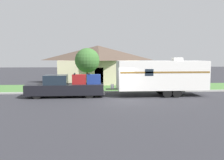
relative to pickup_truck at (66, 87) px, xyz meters
name	(u,v)px	position (x,y,z in m)	size (l,w,h in m)	color
ground_plane	(120,99)	(4.39, -1.64, -0.86)	(120.00, 120.00, 0.00)	#2D2D33
curb_strip	(115,92)	(4.39, 2.11, -0.79)	(80.00, 0.30, 0.14)	#999993
lawn_strip	(112,88)	(4.39, 5.76, -0.85)	(80.00, 7.00, 0.03)	#477538
house_across_street	(98,64)	(3.08, 11.14, 1.62)	(10.30, 7.24, 4.78)	beige
pickup_truck	(66,87)	(0.00, 0.00, 0.00)	(6.49, 1.92, 2.00)	black
travel_trailer	(162,75)	(8.21, 0.00, 0.92)	(8.63, 2.44, 3.30)	black
mailbox	(49,81)	(-1.86, 3.01, 0.16)	(0.48, 0.20, 1.33)	brown
tree_in_yard	(87,60)	(1.77, 4.63, 2.12)	(2.52, 2.52, 4.26)	brown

